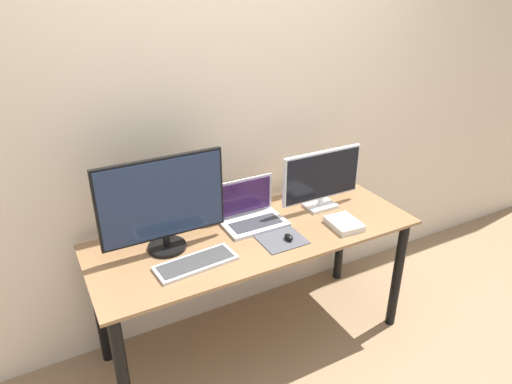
{
  "coord_description": "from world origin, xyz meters",
  "views": [
    {
      "loc": [
        -1.0,
        -1.54,
        2.04
      ],
      "look_at": [
        0.01,
        0.35,
        1.0
      ],
      "focal_mm": 32.0,
      "sensor_mm": 36.0,
      "label": 1
    }
  ],
  "objects_px": {
    "keyboard": "(196,263)",
    "mouse": "(289,237)",
    "monitor_right": "(322,178)",
    "laptop": "(251,212)",
    "monitor_left": "(163,204)",
    "book": "(344,224)"
  },
  "relations": [
    {
      "from": "keyboard",
      "to": "mouse",
      "type": "distance_m",
      "value": 0.51
    },
    {
      "from": "monitor_right",
      "to": "keyboard",
      "type": "height_order",
      "value": "monitor_right"
    },
    {
      "from": "laptop",
      "to": "keyboard",
      "type": "relative_size",
      "value": 0.85
    },
    {
      "from": "monitor_left",
      "to": "laptop",
      "type": "height_order",
      "value": "monitor_left"
    },
    {
      "from": "laptop",
      "to": "mouse",
      "type": "xyz_separation_m",
      "value": [
        0.08,
        -0.28,
        -0.04
      ]
    },
    {
      "from": "keyboard",
      "to": "book",
      "type": "distance_m",
      "value": 0.86
    },
    {
      "from": "monitor_right",
      "to": "keyboard",
      "type": "distance_m",
      "value": 0.92
    },
    {
      "from": "book",
      "to": "monitor_left",
      "type": "bearing_deg",
      "value": 164.79
    },
    {
      "from": "monitor_right",
      "to": "mouse",
      "type": "height_order",
      "value": "monitor_right"
    },
    {
      "from": "monitor_left",
      "to": "mouse",
      "type": "distance_m",
      "value": 0.67
    },
    {
      "from": "keyboard",
      "to": "book",
      "type": "relative_size",
      "value": 2.0
    },
    {
      "from": "laptop",
      "to": "book",
      "type": "xyz_separation_m",
      "value": [
        0.43,
        -0.3,
        -0.04
      ]
    },
    {
      "from": "monitor_right",
      "to": "laptop",
      "type": "height_order",
      "value": "monitor_right"
    },
    {
      "from": "keyboard",
      "to": "monitor_left",
      "type": "bearing_deg",
      "value": 110.49
    },
    {
      "from": "monitor_right",
      "to": "laptop",
      "type": "relative_size",
      "value": 1.5
    },
    {
      "from": "keyboard",
      "to": "mouse",
      "type": "bearing_deg",
      "value": -3.08
    },
    {
      "from": "keyboard",
      "to": "mouse",
      "type": "height_order",
      "value": "mouse"
    },
    {
      "from": "monitor_right",
      "to": "mouse",
      "type": "relative_size",
      "value": 8.46
    },
    {
      "from": "monitor_left",
      "to": "book",
      "type": "bearing_deg",
      "value": -15.21
    },
    {
      "from": "monitor_left",
      "to": "keyboard",
      "type": "bearing_deg",
      "value": -69.51
    },
    {
      "from": "monitor_left",
      "to": "monitor_right",
      "type": "height_order",
      "value": "monitor_left"
    },
    {
      "from": "keyboard",
      "to": "book",
      "type": "height_order",
      "value": "book"
    }
  ]
}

